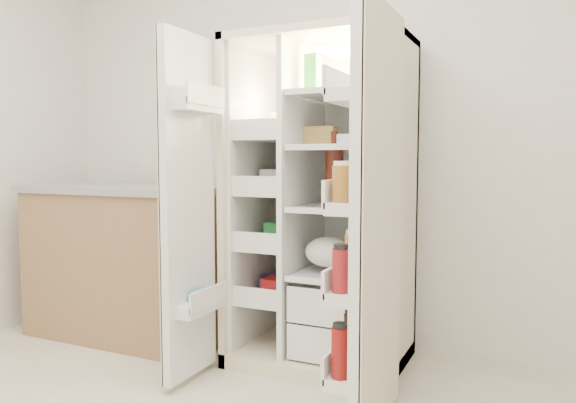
% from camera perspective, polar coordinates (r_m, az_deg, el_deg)
% --- Properties ---
extents(wall_back, '(4.00, 0.02, 2.70)m').
position_cam_1_polar(wall_back, '(3.44, 4.11, 7.96)').
color(wall_back, silver).
rests_on(wall_back, floor).
extents(refrigerator, '(0.92, 0.70, 1.80)m').
position_cam_1_polar(refrigerator, '(3.09, 4.13, -2.92)').
color(refrigerator, beige).
rests_on(refrigerator, floor).
extents(freezer_door, '(0.15, 0.40, 1.72)m').
position_cam_1_polar(freezer_door, '(2.78, -10.35, -0.73)').
color(freezer_door, silver).
rests_on(freezer_door, floor).
extents(fridge_door, '(0.17, 0.58, 1.72)m').
position_cam_1_polar(fridge_door, '(2.27, 8.87, -2.54)').
color(fridge_door, silver).
rests_on(fridge_door, floor).
extents(kitchen_counter, '(1.34, 0.71, 0.97)m').
position_cam_1_polar(kitchen_counter, '(3.68, -15.77, -5.91)').
color(kitchen_counter, olive).
rests_on(kitchen_counter, floor).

